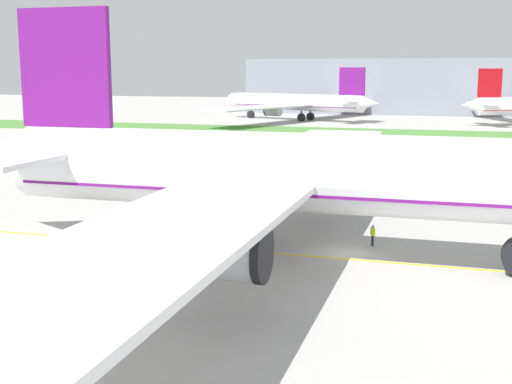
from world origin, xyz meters
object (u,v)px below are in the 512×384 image
at_px(airliner_foreground, 278,174).
at_px(ground_crew_marshaller_front, 373,233).
at_px(ground_crew_wingwalker_port, 101,242).
at_px(parked_airliner_far_left, 299,103).

xyz_separation_m(airliner_foreground, ground_crew_marshaller_front, (6.50, 5.26, -5.32)).
distance_m(ground_crew_wingwalker_port, parked_airliner_far_left, 145.22).
distance_m(airliner_foreground, ground_crew_wingwalker_port, 14.65).
height_order(airliner_foreground, ground_crew_wingwalker_port, airliner_foreground).
xyz_separation_m(airliner_foreground, parked_airliner_far_left, (-31.16, 140.92, -1.31)).
bearing_deg(ground_crew_wingwalker_port, ground_crew_marshaller_front, 23.03).
distance_m(ground_crew_marshaller_front, parked_airliner_far_left, 140.84).
distance_m(ground_crew_wingwalker_port, ground_crew_marshaller_front, 21.44).
bearing_deg(airliner_foreground, ground_crew_wingwalker_port, -166.70).
xyz_separation_m(ground_crew_marshaller_front, parked_airliner_far_left, (-37.66, 135.66, 4.02)).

